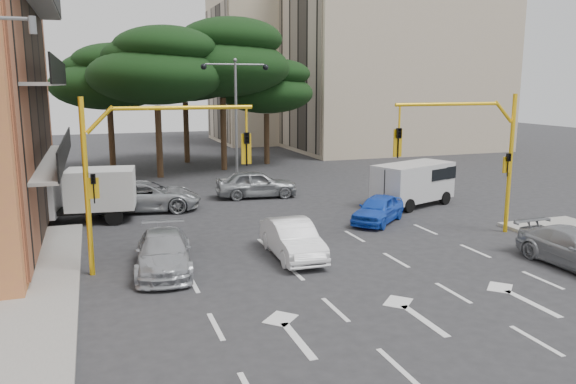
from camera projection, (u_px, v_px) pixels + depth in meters
name	position (u px, v px, depth m)	size (l,w,h in m)	color
ground	(347.00, 266.00, 20.06)	(120.00, 120.00, 0.00)	#28282B
median_strip	(237.00, 187.00, 34.88)	(1.40, 6.00, 0.15)	gray
apartment_beige_near	(395.00, 53.00, 54.41)	(20.20, 12.15, 18.70)	#C0AE90
apartment_beige_far	(287.00, 66.00, 63.46)	(16.20, 12.15, 16.70)	#C0AE90
pine_left_near	(157.00, 66.00, 37.71)	(9.15, 9.15, 10.23)	#382616
pine_center	(223.00, 58.00, 41.05)	(9.98, 9.98, 11.16)	#382616
pine_left_far	(109.00, 77.00, 40.58)	(8.32, 8.32, 9.30)	#382616
pine_right	(267.00, 86.00, 44.59)	(7.49, 7.49, 8.37)	#382616
pine_back	(185.00, 69.00, 45.17)	(9.15, 9.15, 10.23)	#382616
signal_mast_right	(477.00, 145.00, 23.37)	(5.79, 0.37, 6.00)	yellow
signal_mast_left	(141.00, 160.00, 18.97)	(5.79, 0.37, 6.00)	yellow
street_lamp_center	(236.00, 100.00, 33.87)	(4.16, 0.36, 7.77)	slate
car_white_hatch	(292.00, 239.00, 20.98)	(1.48, 4.23, 1.39)	white
car_blue_compact	(378.00, 209.00, 26.25)	(1.53, 3.80, 1.29)	blue
car_silver_wagon	(164.00, 252.00, 19.45)	(1.88, 4.62, 1.34)	#ABAEB3
car_silver_cross_a	(146.00, 196.00, 28.68)	(2.53, 5.49, 1.53)	#A2A5A9
car_silver_cross_b	(256.00, 184.00, 32.09)	(1.86, 4.63, 1.58)	#909498
van_white	(413.00, 184.00, 29.89)	(2.09, 4.61, 2.31)	silver
box_truck_a	(81.00, 196.00, 26.19)	(2.14, 5.09, 2.50)	silver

